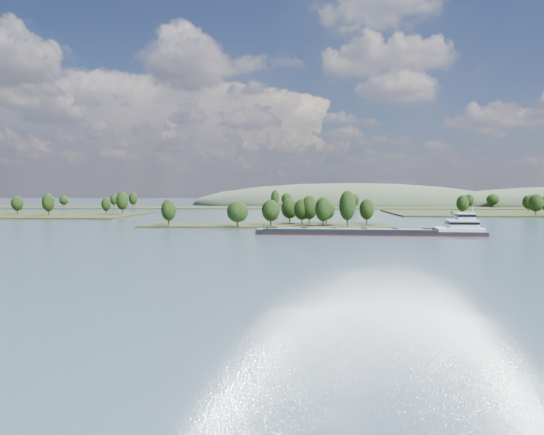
{
  "coord_description": "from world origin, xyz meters",
  "views": [
    {
      "loc": [
        16.47,
        -37.97,
        14.67
      ],
      "look_at": [
        5.91,
        130.0,
        6.0
      ],
      "focal_mm": 35.0,
      "sensor_mm": 36.0,
      "label": 1
    }
  ],
  "objects": [
    {
      "name": "tree_island",
      "position": [
        6.72,
        179.08,
        3.83
      ],
      "size": [
        100.0,
        33.77,
        15.2
      ],
      "color": "#262F15",
      "rests_on": "ground"
    },
    {
      "name": "ground",
      "position": [
        0.0,
        120.0,
        0.0
      ],
      "size": [
        1800.0,
        1800.0,
        0.0
      ],
      "primitive_type": "plane",
      "color": "#395262",
      "rests_on": "ground"
    },
    {
      "name": "back_shoreline",
      "position": [
        8.46,
        399.73,
        0.65
      ],
      "size": [
        900.0,
        60.0,
        15.59
      ],
      "color": "#262F15",
      "rests_on": "ground"
    },
    {
      "name": "cargo_barge",
      "position": [
        42.71,
        137.67,
        1.27
      ],
      "size": [
        74.75,
        13.34,
        10.06
      ],
      "color": "black",
      "rests_on": "ground"
    },
    {
      "name": "hill_west",
      "position": [
        60.0,
        500.0,
        0.0
      ],
      "size": [
        320.0,
        160.0,
        44.0
      ],
      "primitive_type": "ellipsoid",
      "color": "#405238",
      "rests_on": "ground"
    }
  ]
}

